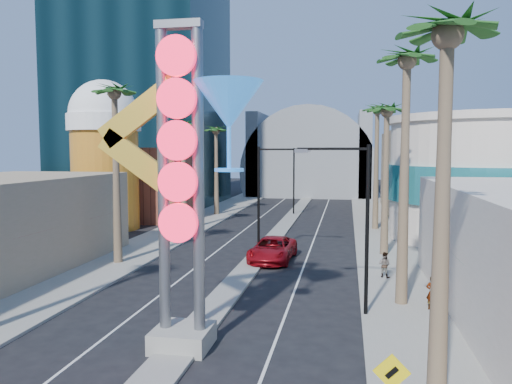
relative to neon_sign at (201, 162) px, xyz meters
name	(u,v)px	position (x,y,z in m)	size (l,w,h in m)	color
ground	(154,382)	(-0.82, -2.96, -7.31)	(240.00, 240.00, 0.00)	black
sidewalk_west	(195,223)	(-10.32, 32.04, -7.23)	(5.00, 100.00, 0.15)	gray
sidewalk_east	(380,228)	(8.68, 32.04, -7.23)	(5.00, 100.00, 0.15)	gray
median	(288,221)	(-0.82, 35.04, -7.23)	(1.60, 84.00, 0.15)	gray
hotel_tower	(144,26)	(-22.82, 49.04, 17.69)	(20.00, 20.00, 50.00)	black
brick_filler_west	(147,183)	(-16.82, 35.04, -3.31)	(10.00, 10.00, 8.00)	brown
filler_east	(429,173)	(15.18, 45.04, -2.31)	(10.00, 20.00, 10.00)	#9E8866
beer_mug	(105,149)	(-17.82, 27.04, 0.54)	(7.00, 7.00, 14.50)	#CC681B
turquoise_building	(487,180)	(17.18, 27.04, -2.06)	(16.60, 16.60, 10.60)	beige
canopy	(311,170)	(-0.82, 69.04, -3.00)	(22.00, 16.00, 22.00)	slate
neon_sign	(201,162)	(0.00, 0.00, 0.00)	(6.53, 2.60, 12.55)	gray
streetlight_0	(266,190)	(-0.27, 17.04, -2.43)	(3.79, 0.25, 8.00)	black
streetlight_1	(289,174)	(-1.36, 41.04, -2.43)	(3.79, 0.25, 8.00)	black
streetlight_2	(357,214)	(5.91, 5.04, -2.47)	(3.45, 0.25, 8.00)	black
palm_1	(115,104)	(-9.82, 13.04, 3.52)	(2.40, 2.40, 12.70)	brown
palm_2	(183,132)	(-9.82, 27.04, 2.17)	(2.40, 2.40, 11.20)	brown
palm_3	(216,135)	(-9.82, 39.04, 2.17)	(2.40, 2.40, 11.20)	brown
palm_4	(447,57)	(8.18, -2.96, 3.07)	(2.40, 2.40, 12.20)	brown
palm_5	(407,76)	(8.18, 7.04, 3.96)	(2.40, 2.40, 13.20)	brown
palm_6	(387,120)	(8.18, 19.04, 2.62)	(2.40, 2.40, 11.70)	brown
palm_7	(377,118)	(8.18, 31.04, 3.52)	(2.40, 2.40, 12.70)	brown
red_pickup	(273,249)	(0.38, 15.89, -6.48)	(2.74, 5.94, 1.65)	#9C0C15
pedestrian_a	(432,293)	(9.52, 6.20, -6.33)	(0.60, 0.39, 1.65)	gray
pedestrian_b	(384,265)	(7.72, 12.10, -6.40)	(0.74, 0.58, 1.52)	gray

